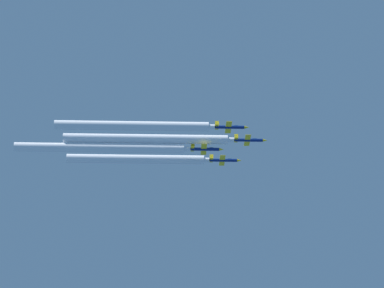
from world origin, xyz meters
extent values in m
cylinder|color=navy|center=(0.48, 8.40, 166.91)|extent=(1.20, 10.40, 1.20)
cone|color=yellow|center=(0.48, 14.47, 166.91)|extent=(1.14, 1.75, 1.14)
ellipsoid|color=#0C263F|center=(0.48, 10.68, 167.42)|extent=(0.66, 2.41, 0.54)
cube|color=yellow|center=(0.48, 7.88, 166.82)|extent=(8.76, 2.08, 0.13)
cube|color=yellow|center=(0.48, 3.68, 166.91)|extent=(3.72, 1.20, 0.13)
cube|color=yellow|center=(0.48, 3.76, 168.44)|extent=(0.11, 1.42, 1.86)
cylinder|color=black|center=(0.48, 2.92, 166.91)|extent=(0.90, 0.66, 0.90)
cylinder|color=navy|center=(-12.93, -0.30, 165.14)|extent=(1.20, 10.40, 1.20)
cone|color=yellow|center=(-12.93, 5.77, 165.14)|extent=(1.14, 1.75, 1.14)
ellipsoid|color=#0C263F|center=(-12.93, 1.98, 165.65)|extent=(0.66, 2.41, 0.54)
cube|color=yellow|center=(-12.93, -0.82, 165.05)|extent=(8.76, 2.08, 0.13)
cube|color=yellow|center=(-12.93, -5.02, 165.14)|extent=(3.72, 1.20, 0.13)
cube|color=yellow|center=(-12.93, -4.94, 166.67)|extent=(0.11, 1.42, 1.86)
cylinder|color=black|center=(-12.93, -5.78, 165.14)|extent=(0.90, 0.66, 0.90)
cylinder|color=navy|center=(12.74, 0.54, 165.58)|extent=(1.20, 10.40, 1.20)
cone|color=yellow|center=(12.74, 6.61, 165.58)|extent=(1.14, 1.75, 1.14)
ellipsoid|color=#0C263F|center=(12.74, 2.83, 166.09)|extent=(0.66, 2.41, 0.54)
cube|color=yellow|center=(12.74, 0.02, 165.49)|extent=(8.76, 2.08, 0.13)
cube|color=yellow|center=(12.74, -4.18, 165.58)|extent=(3.72, 1.20, 0.13)
cube|color=yellow|center=(12.74, -4.09, 167.11)|extent=(0.11, 1.42, 1.86)
cylinder|color=black|center=(12.74, -4.94, 165.58)|extent=(0.90, 0.66, 0.90)
cylinder|color=navy|center=(-0.40, -7.88, 163.31)|extent=(1.20, 10.40, 1.20)
cone|color=yellow|center=(-0.40, -1.81, 163.31)|extent=(1.14, 1.75, 1.14)
ellipsoid|color=#0C263F|center=(-0.40, -5.59, 163.83)|extent=(0.66, 2.41, 0.54)
cube|color=yellow|center=(-0.40, -8.40, 163.22)|extent=(8.76, 2.08, 0.13)
cube|color=yellow|center=(-0.40, -12.60, 163.31)|extent=(3.72, 1.20, 0.13)
cube|color=yellow|center=(-0.40, -12.51, 164.85)|extent=(0.11, 1.42, 1.86)
cylinder|color=black|center=(-0.40, -13.36, 163.31)|extent=(0.90, 0.66, 0.90)
cylinder|color=white|center=(0.48, -23.72, 166.91)|extent=(1.80, 53.23, 1.80)
cylinder|color=white|center=(0.48, -30.11, 166.91)|extent=(3.42, 61.22, 3.42)
cylinder|color=white|center=(-12.93, -28.70, 165.14)|extent=(1.80, 45.80, 1.80)
cylinder|color=white|center=(-12.93, -34.20, 165.14)|extent=(3.42, 52.67, 3.42)
cylinder|color=white|center=(12.74, -29.08, 165.58)|extent=(1.80, 48.23, 1.80)
cylinder|color=white|center=(12.74, -34.86, 165.58)|extent=(3.42, 55.46, 3.42)
cylinder|color=white|center=(-0.40, -40.67, 163.31)|extent=(1.80, 54.58, 1.80)
cylinder|color=white|center=(-0.40, -47.22, 163.31)|extent=(3.42, 62.77, 3.42)
camera|label=1|loc=(308.13, -21.04, 2.88)|focal=87.66mm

